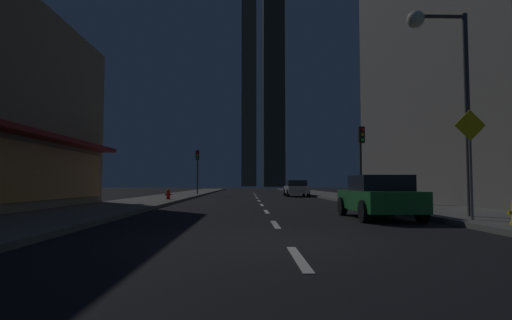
# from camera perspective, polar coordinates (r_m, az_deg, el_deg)

# --- Properties ---
(ground_plane) EXTENTS (78.00, 136.00, 0.10)m
(ground_plane) POSITION_cam_1_polar(r_m,az_deg,el_deg) (40.47, -0.14, -5.03)
(ground_plane) COLOR black
(sidewalk_right) EXTENTS (4.00, 76.00, 0.15)m
(sidewalk_right) POSITION_cam_1_polar(r_m,az_deg,el_deg) (41.21, 9.67, -4.78)
(sidewalk_right) COLOR #605E59
(sidewalk_right) RESTS_ON ground
(sidewalk_left) EXTENTS (4.00, 76.00, 0.15)m
(sidewalk_left) POSITION_cam_1_polar(r_m,az_deg,el_deg) (40.93, -10.02, -4.79)
(sidewalk_left) COLOR #605E59
(sidewalk_left) RESTS_ON ground
(lane_marking_center) EXTENTS (0.16, 43.80, 0.01)m
(lane_marking_center) POSITION_cam_1_polar(r_m,az_deg,el_deg) (27.28, 0.42, -5.76)
(lane_marking_center) COLOR silver
(lane_marking_center) RESTS_ON ground
(building_apartment_right) EXTENTS (11.00, 20.00, 17.64)m
(building_apartment_right) POSITION_cam_1_polar(r_m,az_deg,el_deg) (29.84, 30.38, 11.99)
(building_apartment_right) COLOR slate
(building_apartment_right) RESTS_ON ground
(skyscraper_distant_tall) EXTENTS (5.67, 5.46, 79.32)m
(skyscraper_distant_tall) POSITION_cam_1_polar(r_m,az_deg,el_deg) (159.17, -1.00, 10.71)
(skyscraper_distant_tall) COLOR #4E4A3A
(skyscraper_distant_tall) RESTS_ON ground
(skyscraper_distant_mid) EXTENTS (7.01, 8.43, 67.00)m
(skyscraper_distant_mid) POSITION_cam_1_polar(r_m,az_deg,el_deg) (138.71, 2.49, 10.19)
(skyscraper_distant_mid) COLOR #363328
(skyscraper_distant_mid) RESTS_ON ground
(car_parked_near) EXTENTS (1.98, 4.24, 1.45)m
(car_parked_near) POSITION_cam_1_polar(r_m,az_deg,el_deg) (14.26, 16.82, -4.93)
(car_parked_near) COLOR #1E722D
(car_parked_near) RESTS_ON ground
(car_parked_far) EXTENTS (1.98, 4.24, 1.45)m
(car_parked_far) POSITION_cam_1_polar(r_m,az_deg,el_deg) (36.47, 5.67, -3.96)
(car_parked_far) COLOR silver
(car_parked_far) RESTS_ON ground
(fire_hydrant_far_left) EXTENTS (0.42, 0.30, 0.65)m
(fire_hydrant_far_left) POSITION_cam_1_polar(r_m,az_deg,el_deg) (26.93, -12.22, -4.76)
(fire_hydrant_far_left) COLOR red
(fire_hydrant_far_left) RESTS_ON sidewalk_left
(traffic_light_near_right) EXTENTS (0.32, 0.48, 4.20)m
(traffic_light_near_right) POSITION_cam_1_polar(r_m,az_deg,el_deg) (23.11, 14.58, 1.80)
(traffic_light_near_right) COLOR #2D2D2D
(traffic_light_near_right) RESTS_ON sidewalk_right
(traffic_light_far_left) EXTENTS (0.32, 0.48, 4.20)m
(traffic_light_far_left) POSITION_cam_1_polar(r_m,az_deg,el_deg) (38.79, -8.23, -0.28)
(traffic_light_far_left) COLOR #2D2D2D
(traffic_light_far_left) RESTS_ON sidewalk_left
(street_lamp_right) EXTENTS (1.96, 0.56, 6.58)m
(street_lamp_right) POSITION_cam_1_polar(r_m,az_deg,el_deg) (14.59, 24.51, 12.44)
(street_lamp_right) COLOR #38383D
(street_lamp_right) RESTS_ON sidewalk_right
(pedestrian_crossing_sign) EXTENTS (0.91, 0.08, 3.15)m
(pedestrian_crossing_sign) POSITION_cam_1_polar(r_m,az_deg,el_deg) (13.15, 27.92, 0.72)
(pedestrian_crossing_sign) COLOR slate
(pedestrian_crossing_sign) RESTS_ON sidewalk_right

